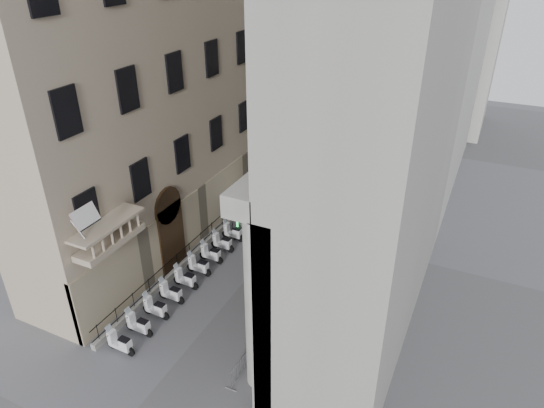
# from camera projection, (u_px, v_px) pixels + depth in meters

# --- Properties ---
(iron_fence) EXTENTS (0.30, 28.00, 1.40)m
(iron_fence) POSITION_uv_depth(u_px,v_px,m) (229.00, 224.00, 36.01)
(iron_fence) COLOR black
(iron_fence) RESTS_ON ground
(blue_awning) EXTENTS (1.60, 3.00, 3.00)m
(blue_awning) POSITION_uv_depth(u_px,v_px,m) (369.00, 201.00, 39.20)
(blue_awning) COLOR navy
(blue_awning) RESTS_ON ground
(flag) EXTENTS (1.00, 1.40, 8.20)m
(flag) POSITION_uv_depth(u_px,v_px,m) (112.00, 340.00, 25.58)
(flag) COLOR #9E0C11
(flag) RESTS_ON ground
(scooter_0) EXTENTS (1.41, 0.59, 1.50)m
(scooter_0) POSITION_uv_depth(u_px,v_px,m) (122.00, 352.00, 24.84)
(scooter_0) COLOR white
(scooter_0) RESTS_ON ground
(scooter_1) EXTENTS (1.41, 0.59, 1.50)m
(scooter_1) POSITION_uv_depth(u_px,v_px,m) (140.00, 333.00, 26.00)
(scooter_1) COLOR white
(scooter_1) RESTS_ON ground
(scooter_2) EXTENTS (1.41, 0.59, 1.50)m
(scooter_2) POSITION_uv_depth(u_px,v_px,m) (157.00, 316.00, 27.16)
(scooter_2) COLOR white
(scooter_2) RESTS_ON ground
(scooter_3) EXTENTS (1.41, 0.59, 1.50)m
(scooter_3) POSITION_uv_depth(u_px,v_px,m) (172.00, 301.00, 28.32)
(scooter_3) COLOR white
(scooter_3) RESTS_ON ground
(scooter_4) EXTENTS (1.41, 0.59, 1.50)m
(scooter_4) POSITION_uv_depth(u_px,v_px,m) (187.00, 287.00, 29.48)
(scooter_4) COLOR white
(scooter_4) RESTS_ON ground
(scooter_5) EXTENTS (1.41, 0.59, 1.50)m
(scooter_5) POSITION_uv_depth(u_px,v_px,m) (200.00, 274.00, 30.64)
(scooter_5) COLOR white
(scooter_5) RESTS_ON ground
(scooter_6) EXTENTS (1.41, 0.59, 1.50)m
(scooter_6) POSITION_uv_depth(u_px,v_px,m) (212.00, 261.00, 31.81)
(scooter_6) COLOR white
(scooter_6) RESTS_ON ground
(scooter_7) EXTENTS (1.41, 0.59, 1.50)m
(scooter_7) POSITION_uv_depth(u_px,v_px,m) (223.00, 250.00, 32.97)
(scooter_7) COLOR white
(scooter_7) RESTS_ON ground
(scooter_8) EXTENTS (1.41, 0.59, 1.50)m
(scooter_8) POSITION_uv_depth(u_px,v_px,m) (234.00, 239.00, 34.13)
(scooter_8) COLOR white
(scooter_8) RESTS_ON ground
(scooter_9) EXTENTS (1.41, 0.59, 1.50)m
(scooter_9) POSITION_uv_depth(u_px,v_px,m) (243.00, 230.00, 35.29)
(scooter_9) COLOR white
(scooter_9) RESTS_ON ground
(scooter_10) EXTENTS (1.41, 0.59, 1.50)m
(scooter_10) POSITION_uv_depth(u_px,v_px,m) (252.00, 220.00, 36.45)
(scooter_10) COLOR white
(scooter_10) RESTS_ON ground
(scooter_11) EXTENTS (1.41, 0.59, 1.50)m
(scooter_11) POSITION_uv_depth(u_px,v_px,m) (261.00, 212.00, 37.61)
(scooter_11) COLOR white
(scooter_11) RESTS_ON ground
(scooter_12) EXTENTS (1.41, 0.59, 1.50)m
(scooter_12) POSITION_uv_depth(u_px,v_px,m) (269.00, 204.00, 38.77)
(scooter_12) COLOR white
(scooter_12) RESTS_ON ground
(scooter_13) EXTENTS (1.41, 0.59, 1.50)m
(scooter_13) POSITION_uv_depth(u_px,v_px,m) (277.00, 196.00, 39.94)
(scooter_13) COLOR white
(scooter_13) RESTS_ON ground
(scooter_14) EXTENTS (1.41, 0.59, 1.50)m
(scooter_14) POSITION_uv_depth(u_px,v_px,m) (284.00, 189.00, 41.10)
(scooter_14) COLOR white
(scooter_14) RESTS_ON ground
(barrier_0) EXTENTS (0.60, 2.40, 1.10)m
(barrier_0) POSITION_uv_depth(u_px,v_px,m) (243.00, 372.00, 23.68)
(barrier_0) COLOR #AAADB2
(barrier_0) RESTS_ON ground
(barrier_1) EXTENTS (0.60, 2.40, 1.10)m
(barrier_1) POSITION_uv_depth(u_px,v_px,m) (265.00, 338.00, 25.66)
(barrier_1) COLOR #AAADB2
(barrier_1) RESTS_ON ground
(barrier_2) EXTENTS (0.60, 2.40, 1.10)m
(barrier_2) POSITION_uv_depth(u_px,v_px,m) (284.00, 310.00, 27.65)
(barrier_2) COLOR #AAADB2
(barrier_2) RESTS_ON ground
(barrier_3) EXTENTS (0.60, 2.40, 1.10)m
(barrier_3) POSITION_uv_depth(u_px,v_px,m) (301.00, 285.00, 29.63)
(barrier_3) COLOR #AAADB2
(barrier_3) RESTS_ON ground
(barrier_4) EXTENTS (0.60, 2.40, 1.10)m
(barrier_4) POSITION_uv_depth(u_px,v_px,m) (315.00, 263.00, 31.61)
(barrier_4) COLOR #AAADB2
(barrier_4) RESTS_ON ground
(barrier_5) EXTENTS (0.60, 2.40, 1.10)m
(barrier_5) POSITION_uv_depth(u_px,v_px,m) (328.00, 244.00, 33.60)
(barrier_5) COLOR #AAADB2
(barrier_5) RESTS_ON ground
(barrier_6) EXTENTS (0.60, 2.40, 1.10)m
(barrier_6) POSITION_uv_depth(u_px,v_px,m) (340.00, 227.00, 35.58)
(barrier_6) COLOR #AAADB2
(barrier_6) RESTS_ON ground
(barrier_7) EXTENTS (0.60, 2.40, 1.10)m
(barrier_7) POSITION_uv_depth(u_px,v_px,m) (350.00, 212.00, 37.57)
(barrier_7) COLOR #AAADB2
(barrier_7) RESTS_ON ground
(barrier_8) EXTENTS (0.60, 2.40, 1.10)m
(barrier_8) POSITION_uv_depth(u_px,v_px,m) (359.00, 198.00, 39.55)
(barrier_8) COLOR #AAADB2
(barrier_8) RESTS_ON ground
(barrier_9) EXTENTS (0.60, 2.40, 1.10)m
(barrier_9) POSITION_uv_depth(u_px,v_px,m) (367.00, 186.00, 41.54)
(barrier_9) COLOR #AAADB2
(barrier_9) RESTS_ON ground
(security_tent) EXTENTS (3.70, 3.70, 3.01)m
(security_tent) POSITION_uv_depth(u_px,v_px,m) (258.00, 186.00, 35.85)
(security_tent) COLOR white
(security_tent) RESTS_ON ground
(street_lamp) EXTENTS (2.56, 0.33, 7.84)m
(street_lamp) POSITION_uv_depth(u_px,v_px,m) (264.00, 143.00, 37.74)
(street_lamp) COLOR gray
(street_lamp) RESTS_ON ground
(info_kiosk) EXTENTS (0.46, 0.79, 1.61)m
(info_kiosk) POSITION_uv_depth(u_px,v_px,m) (236.00, 227.00, 34.03)
(info_kiosk) COLOR black
(info_kiosk) RESTS_ON ground
(pedestrian_a) EXTENTS (0.82, 0.71, 1.90)m
(pedestrian_a) POSITION_uv_depth(u_px,v_px,m) (296.00, 210.00, 35.86)
(pedestrian_a) COLOR #0D1334
(pedestrian_a) RESTS_ON ground
(pedestrian_b) EXTENTS (1.01, 0.85, 1.82)m
(pedestrian_b) POSITION_uv_depth(u_px,v_px,m) (360.00, 176.00, 41.20)
(pedestrian_b) COLOR black
(pedestrian_b) RESTS_ON ground
(pedestrian_c) EXTENTS (0.86, 0.59, 1.69)m
(pedestrian_c) POSITION_uv_depth(u_px,v_px,m) (335.00, 158.00, 44.66)
(pedestrian_c) COLOR black
(pedestrian_c) RESTS_ON ground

